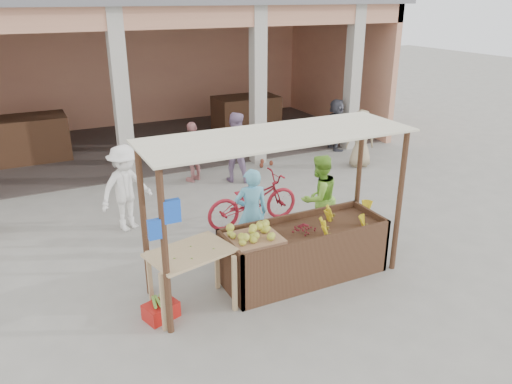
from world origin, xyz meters
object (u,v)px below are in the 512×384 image
side_table (191,260)px  motorcycle (253,199)px  vendor_green (319,196)px  vendor_blue (251,210)px  red_crate (161,311)px  fruit_stall (304,254)px

side_table → motorcycle: (2.02, 2.18, -0.25)m
vendor_green → vendor_blue: bearing=-10.4°
red_crate → motorcycle: motorcycle is taller
side_table → vendor_blue: vendor_blue is taller
vendor_green → motorcycle: vendor_green is taller
vendor_green → red_crate: bearing=7.9°
red_crate → vendor_blue: 2.35m
side_table → vendor_blue: bearing=22.7°
side_table → motorcycle: motorcycle is taller
motorcycle → vendor_blue: bearing=151.8°
side_table → vendor_green: bearing=7.5°
vendor_green → motorcycle: bearing=-65.0°
fruit_stall → red_crate: bearing=-177.8°
fruit_stall → side_table: (-1.89, -0.05, 0.37)m
vendor_blue → vendor_green: 1.36m
vendor_blue → fruit_stall: bearing=126.3°
side_table → red_crate: (-0.48, -0.04, -0.66)m
vendor_blue → motorcycle: size_ratio=0.84×
fruit_stall → side_table: size_ratio=2.03×
red_crate → vendor_green: vendor_green is taller
vendor_blue → side_table: bearing=49.7°
fruit_stall → motorcycle: motorcycle is taller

